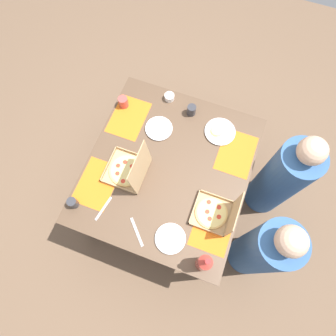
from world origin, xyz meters
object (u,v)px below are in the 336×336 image
plate_near_right (220,132)px  cup_dark (191,110)px  diner_right_seat (262,250)px  diner_left_seat (280,179)px  pizza_box_center (216,213)px  pizza_box_corner_right (129,170)px  cup_red (123,102)px  condiment_bowl (169,97)px  plate_middle (159,129)px  plate_near_left (170,239)px  soda_bottle (204,263)px  cup_clear_right (73,203)px

plate_near_right → cup_dark: cup_dark is taller
diner_right_seat → diner_left_seat: bearing=180.0°
pizza_box_center → plate_near_right: pizza_box_center is taller
pizza_box_center → plate_near_right: 0.65m
cup_dark → diner_right_seat: (0.79, 0.84, -0.25)m
pizza_box_corner_right → cup_red: pizza_box_corner_right is taller
cup_dark → condiment_bowl: size_ratio=1.14×
plate_middle → diner_left_seat: size_ratio=0.18×
diner_left_seat → diner_right_seat: 0.59m
cup_dark → cup_red: 0.54m
pizza_box_corner_right → plate_near_left: 0.57m
condiment_bowl → cup_red: bearing=-60.0°
plate_near_left → diner_left_seat: (-0.77, 0.66, -0.20)m
plate_near_left → soda_bottle: size_ratio=0.65×
cup_clear_right → diner_left_seat: (-0.78, 1.38, -0.24)m
pizza_box_center → cup_dark: size_ratio=3.28×
plate_near_left → condiment_bowl: bearing=-159.4°
plate_middle → condiment_bowl: size_ratio=2.69×
soda_bottle → condiment_bowl: soda_bottle is taller
plate_middle → diner_left_seat: bearing=90.8°
plate_near_left → soda_bottle: (0.08, 0.25, 0.12)m
plate_middle → cup_dark: (-0.22, 0.19, 0.04)m
cup_red → condiment_bowl: 0.37m
diner_right_seat → pizza_box_center: bearing=-100.8°
cup_clear_right → diner_left_seat: size_ratio=0.07×
plate_middle → diner_right_seat: 1.20m
cup_clear_right → soda_bottle: bearing=85.9°
cup_red → cup_clear_right: (0.87, -0.01, -0.00)m
condiment_bowl → pizza_box_center: bearing=38.9°
plate_near_right → cup_clear_right: cup_clear_right is taller
cup_clear_right → diner_left_seat: 1.60m
pizza_box_center → diner_right_seat: 0.50m
cup_clear_right → diner_right_seat: size_ratio=0.07×
plate_near_left → plate_near_right: bearing=175.0°
plate_near_left → diner_left_seat: 1.03m
pizza_box_corner_right → condiment_bowl: pizza_box_corner_right is taller
cup_red → condiment_bowl: (-0.18, 0.32, -0.02)m
soda_bottle → cup_dark: size_ratio=3.61×
plate_near_right → plate_middle: (0.14, -0.45, -0.00)m
plate_near_left → condiment_bowl: size_ratio=2.67×
plate_near_right → diner_right_seat: bearing=39.3°
plate_near_left → cup_red: cup_red is taller
pizza_box_corner_right → cup_clear_right: size_ratio=3.76×
plate_middle → condiment_bowl: 0.29m
cup_red → pizza_box_center: bearing=57.9°
pizza_box_corner_right → soda_bottle: bearing=58.3°
cup_dark → diner_left_seat: (0.21, 0.84, -0.24)m
cup_dark → cup_clear_right: cup_dark is taller
plate_near_left → cup_red: (-0.86, -0.71, 0.04)m
pizza_box_corner_right → pizza_box_center: pizza_box_corner_right is taller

